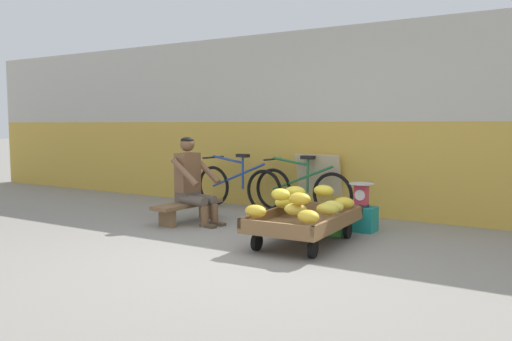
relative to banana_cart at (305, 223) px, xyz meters
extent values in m
plane|color=gray|center=(-0.31, -1.01, -0.24)|extent=(80.00, 80.00, 0.00)
cube|color=gold|center=(-0.31, 2.11, 0.43)|extent=(16.00, 0.30, 1.35)
cube|color=#B7B2A8|center=(-0.31, 2.11, 1.78)|extent=(16.00, 0.30, 1.35)
cube|color=brown|center=(0.00, 0.00, -0.01)|extent=(0.89, 1.47, 0.05)
cube|color=brown|center=(-0.40, -0.01, 0.07)|extent=(0.09, 1.44, 0.10)
cube|color=brown|center=(0.40, 0.01, 0.07)|extent=(0.09, 1.44, 0.10)
cube|color=brown|center=(-0.02, 0.70, 0.07)|extent=(0.84, 0.07, 0.10)
cube|color=brown|center=(0.02, -0.70, 0.07)|extent=(0.84, 0.07, 0.10)
cylinder|color=black|center=(-0.33, 0.49, -0.15)|extent=(0.06, 0.18, 0.18)
cylinder|color=black|center=(0.30, 0.51, -0.15)|extent=(0.06, 0.18, 0.18)
cylinder|color=black|center=(-0.30, -0.51, -0.15)|extent=(0.06, 0.18, 0.18)
cylinder|color=black|center=(0.33, -0.49, -0.15)|extent=(0.06, 0.18, 0.18)
ellipsoid|color=gold|center=(0.32, -0.57, 0.18)|extent=(0.29, 0.26, 0.13)
ellipsoid|color=yellow|center=(-0.29, 0.09, 0.18)|extent=(0.30, 0.29, 0.13)
ellipsoid|color=gold|center=(0.28, 0.41, 0.18)|extent=(0.30, 0.28, 0.13)
ellipsoid|color=yellow|center=(0.28, 0.11, 0.18)|extent=(0.25, 0.19, 0.13)
ellipsoid|color=gold|center=(-0.28, -0.57, 0.18)|extent=(0.26, 0.20, 0.13)
ellipsoid|color=gold|center=(-0.27, 0.25, 0.18)|extent=(0.26, 0.21, 0.13)
ellipsoid|color=gold|center=(0.30, -0.07, 0.18)|extent=(0.27, 0.22, 0.13)
ellipsoid|color=yellow|center=(0.02, -0.25, 0.18)|extent=(0.28, 0.24, 0.13)
ellipsoid|color=yellow|center=(-0.18, 0.11, 0.31)|extent=(0.26, 0.21, 0.13)
ellipsoid|color=yellow|center=(0.07, 0.34, 0.32)|extent=(0.26, 0.21, 0.13)
ellipsoid|color=gold|center=(0.09, -0.31, 0.31)|extent=(0.27, 0.22, 0.13)
ellipsoid|color=yellow|center=(-0.20, -0.18, 0.32)|extent=(0.29, 0.27, 0.13)
cube|color=brown|center=(-1.89, 0.33, 0.00)|extent=(0.38, 1.12, 0.05)
cube|color=brown|center=(-1.86, 0.71, -0.13)|extent=(0.25, 0.10, 0.22)
cube|color=brown|center=(-1.92, -0.05, -0.13)|extent=(0.25, 0.10, 0.22)
cylinder|color=brown|center=(-1.48, 0.37, -0.11)|extent=(0.10, 0.10, 0.27)
cube|color=#4C3D2D|center=(-1.42, 0.36, -0.22)|extent=(0.23, 0.12, 0.04)
cylinder|color=brown|center=(-1.68, 0.39, 0.08)|extent=(0.41, 0.18, 0.13)
cylinder|color=brown|center=(-1.51, 0.19, -0.11)|extent=(0.10, 0.10, 0.27)
cube|color=#4C3D2D|center=(-1.45, 0.18, -0.22)|extent=(0.23, 0.12, 0.04)
cylinder|color=brown|center=(-1.70, 0.21, 0.08)|extent=(0.41, 0.18, 0.13)
cube|color=brown|center=(-1.89, 0.33, 0.10)|extent=(0.26, 0.31, 0.14)
cube|color=brown|center=(-1.89, 0.33, 0.43)|extent=(0.22, 0.34, 0.52)
cylinder|color=brown|center=(-1.71, 0.51, 0.46)|extent=(0.48, 0.14, 0.36)
cylinder|color=brown|center=(-1.76, 0.11, 0.46)|extent=(0.48, 0.14, 0.36)
sphere|color=brown|center=(-1.89, 0.33, 0.80)|extent=(0.19, 0.19, 0.19)
ellipsoid|color=black|center=(-1.89, 0.33, 0.86)|extent=(0.17, 0.17, 0.09)
cube|color=#19847F|center=(0.28, 1.00, -0.09)|extent=(0.36, 0.28, 0.30)
cylinder|color=#28282D|center=(0.28, 1.00, 0.07)|extent=(0.20, 0.20, 0.03)
cube|color=#C6384C|center=(0.28, 1.00, 0.21)|extent=(0.16, 0.10, 0.24)
cylinder|color=white|center=(0.28, 0.95, 0.21)|extent=(0.13, 0.01, 0.13)
cylinder|color=#B2B5BA|center=(0.28, 1.00, 0.34)|extent=(0.30, 0.30, 0.01)
torus|color=black|center=(-2.44, 1.65, 0.08)|extent=(0.64, 0.12, 0.64)
torus|color=black|center=(-1.42, 1.54, 0.08)|extent=(0.64, 0.12, 0.64)
cylinder|color=#234299|center=(-1.93, 1.59, 0.28)|extent=(1.03, 0.15, 0.43)
cylinder|color=#234299|center=(-1.83, 1.58, 0.32)|extent=(0.04, 0.04, 0.48)
cylinder|color=#234299|center=(-2.13, 1.62, 0.52)|extent=(0.61, 0.10, 0.12)
cube|color=black|center=(-1.83, 1.58, 0.59)|extent=(0.21, 0.12, 0.05)
cylinder|color=black|center=(-2.44, 1.65, 0.54)|extent=(0.08, 0.48, 0.03)
torus|color=black|center=(-1.40, 1.77, 0.08)|extent=(0.64, 0.12, 0.64)
torus|color=black|center=(-0.38, 1.67, 0.08)|extent=(0.64, 0.12, 0.64)
cylinder|color=#236B3D|center=(-0.89, 1.72, 0.28)|extent=(1.03, 0.14, 0.43)
cylinder|color=#236B3D|center=(-0.79, 1.71, 0.32)|extent=(0.04, 0.04, 0.48)
cylinder|color=#236B3D|center=(-1.10, 1.74, 0.52)|extent=(0.62, 0.10, 0.12)
cube|color=black|center=(-0.79, 1.71, 0.59)|extent=(0.21, 0.12, 0.05)
cylinder|color=black|center=(-1.40, 1.77, 0.54)|extent=(0.08, 0.48, 0.03)
cube|color=#C6B289|center=(-0.70, 1.93, 0.19)|extent=(0.70, 0.26, 0.87)
cube|color=green|center=(0.13, 0.57, -0.12)|extent=(0.18, 0.12, 0.24)
camera|label=1|loc=(2.45, -5.01, 1.08)|focal=36.23mm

